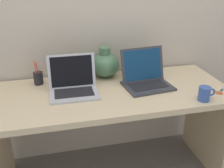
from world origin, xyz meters
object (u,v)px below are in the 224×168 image
object	(u,v)px
laptop_left	(73,83)
laptop_right	(145,76)
pen_cup	(38,78)
coffee_mug	(205,94)
scissors	(220,91)
green_vase	(105,64)

from	to	relation	value
laptop_left	laptop_right	xyz separation A→B (m)	(0.51, -0.00, 0.00)
pen_cup	laptop_left	bearing A→B (deg)	-38.92
laptop_right	coffee_mug	xyz separation A→B (m)	(0.28, -0.32, -0.02)
pen_cup	scissors	size ratio (longest dim) A/B	1.31
laptop_left	scissors	bearing A→B (deg)	-13.75
laptop_right	green_vase	size ratio (longest dim) A/B	1.52
laptop_left	laptop_right	world-z (taller)	laptop_right
coffee_mug	scissors	distance (m)	0.20
laptop_right	pen_cup	bearing A→B (deg)	165.88
laptop_right	coffee_mug	bearing A→B (deg)	-48.46
laptop_right	green_vase	bearing A→B (deg)	138.20
laptop_right	coffee_mug	world-z (taller)	laptop_right
laptop_right	scissors	xyz separation A→B (m)	(0.46, -0.24, -0.06)
scissors	pen_cup	bearing A→B (deg)	160.58
scissors	laptop_left	bearing A→B (deg)	166.25
laptop_left	scissors	world-z (taller)	laptop_left
scissors	laptop_right	bearing A→B (deg)	152.68
laptop_left	green_vase	world-z (taller)	laptop_left
coffee_mug	pen_cup	size ratio (longest dim) A/B	0.63
laptop_left	coffee_mug	bearing A→B (deg)	-21.93
pen_cup	laptop_right	bearing A→B (deg)	-14.12
laptop_left	green_vase	bearing A→B (deg)	39.45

